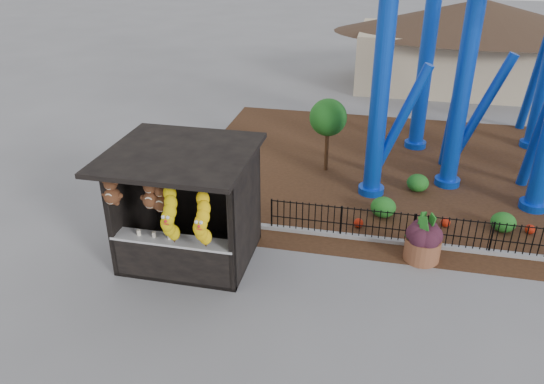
% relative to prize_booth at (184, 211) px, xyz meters
% --- Properties ---
extents(ground, '(120.00, 120.00, 0.00)m').
position_rel_prize_booth_xyz_m(ground, '(3.00, -0.91, -1.53)').
color(ground, slate).
rests_on(ground, ground).
extents(mulch_bed, '(18.00, 12.00, 0.02)m').
position_rel_prize_booth_xyz_m(mulch_bed, '(7.00, 7.09, -1.52)').
color(mulch_bed, '#331E11').
rests_on(mulch_bed, ground).
extents(curb, '(18.00, 0.18, 0.12)m').
position_rel_prize_booth_xyz_m(curb, '(7.00, 2.09, -1.47)').
color(curb, gray).
rests_on(curb, ground).
extents(prize_booth, '(3.50, 3.40, 3.12)m').
position_rel_prize_booth_xyz_m(prize_booth, '(0.00, 0.00, 0.00)').
color(prize_booth, black).
rests_on(prize_booth, ground).
extents(picket_fence, '(12.20, 0.06, 1.00)m').
position_rel_prize_booth_xyz_m(picket_fence, '(7.90, 2.09, -1.03)').
color(picket_fence, black).
rests_on(picket_fence, ground).
extents(terracotta_planter, '(1.05, 1.05, 0.62)m').
position_rel_prize_booth_xyz_m(terracotta_planter, '(6.01, 1.45, -1.21)').
color(terracotta_planter, brown).
rests_on(terracotta_planter, ground).
extents(planter_foliage, '(0.70, 0.70, 0.64)m').
position_rel_prize_booth_xyz_m(planter_foliage, '(6.01, 1.45, -0.58)').
color(planter_foliage, '#31131F').
rests_on(planter_foliage, terracotta_planter).
extents(potted_plant, '(0.96, 0.88, 0.91)m').
position_rel_prize_booth_xyz_m(potted_plant, '(5.95, 1.50, -1.07)').
color(potted_plant, '#214E17').
rests_on(potted_plant, ground).
extents(landscaping, '(8.49, 3.33, 0.61)m').
position_rel_prize_booth_xyz_m(landscaping, '(7.72, 4.18, -1.24)').
color(landscaping, '#1C5B1A').
rests_on(landscaping, mulch_bed).
extents(pavilion, '(15.00, 15.00, 4.80)m').
position_rel_prize_booth_xyz_m(pavilion, '(9.00, 19.09, 1.54)').
color(pavilion, '#BFAD8C').
rests_on(pavilion, ground).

